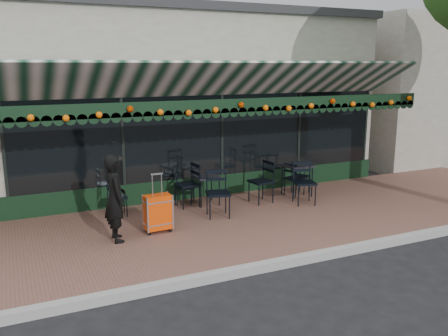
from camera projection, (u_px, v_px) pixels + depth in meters
name	position (u px, v px, depth m)	size (l,w,h in m)	color
ground	(244.00, 272.00, 7.66)	(80.00, 80.00, 0.00)	black
sidewalk	(199.00, 230.00, 9.42)	(18.00, 4.00, 0.15)	brown
curb	(246.00, 270.00, 7.57)	(18.00, 0.16, 0.15)	#9E9E99
restaurant_building	(126.00, 99.00, 14.14)	(12.00, 9.60, 4.50)	gray
neighbor_building_right	(437.00, 87.00, 19.54)	(12.00, 8.00, 4.80)	#B6B0A0
woman	(115.00, 198.00, 8.49)	(0.58, 0.38, 1.60)	black
suitcase	(158.00, 213.00, 9.01)	(0.51, 0.31, 1.14)	#ED4107
cafe_table_a	(297.00, 168.00, 11.48)	(0.63, 0.63, 0.77)	black
cafe_table_b	(206.00, 179.00, 10.78)	(0.54, 0.54, 0.66)	black
chair_a_left	(261.00, 182.00, 10.95)	(0.49, 0.49, 0.97)	black
chair_a_right	(295.00, 179.00, 11.56)	(0.41, 0.41, 0.83)	black
chair_a_front	(304.00, 183.00, 10.83)	(0.49, 0.49, 0.97)	black
chair_a_extra	(301.00, 177.00, 11.80)	(0.41, 0.41, 0.81)	black
chair_b_left	(187.00, 185.00, 10.65)	(0.49, 0.49, 0.98)	black
chair_b_right	(184.00, 188.00, 10.85)	(0.38, 0.38, 0.76)	black
chair_b_front	(218.00, 194.00, 9.90)	(0.50, 0.50, 0.99)	black
chair_solo	(117.00, 197.00, 9.99)	(0.40, 0.40, 0.80)	black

